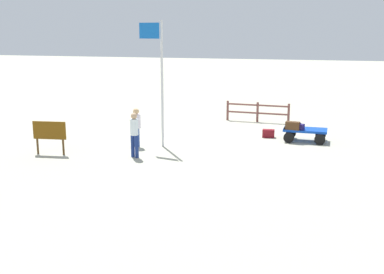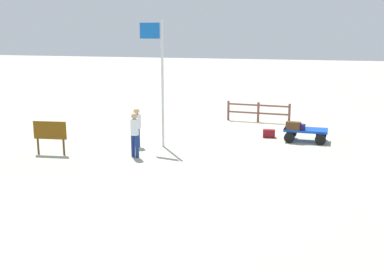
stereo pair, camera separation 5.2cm
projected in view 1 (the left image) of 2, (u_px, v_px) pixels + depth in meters
ground_plane at (217, 139)px, 20.57m from camera, size 120.00×120.00×0.00m
luggage_cart at (305, 132)px, 20.04m from camera, size 1.84×1.16×0.55m
suitcase_navy at (293, 126)px, 19.80m from camera, size 0.61×0.36×0.34m
suitcase_dark at (298, 127)px, 19.84m from camera, size 0.59×0.43×0.24m
suitcase_grey at (295, 126)px, 19.97m from camera, size 0.56×0.46×0.27m
suitcase_tan at (268, 133)px, 20.81m from camera, size 0.55×0.33×0.36m
worker_lead at (136, 124)px, 18.96m from camera, size 0.51×0.51×1.59m
worker_trailing at (134, 132)px, 17.35m from camera, size 0.38×0.38×1.69m
flagpole at (159, 72)px, 18.57m from camera, size 1.00×0.22×5.05m
signboard at (50, 132)px, 17.79m from camera, size 1.30×0.23×1.28m
wooden_fence at (258, 111)px, 24.28m from camera, size 3.32×0.30×1.03m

